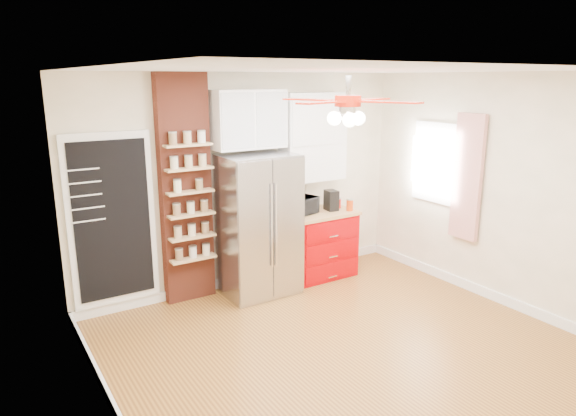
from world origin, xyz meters
TOP-DOWN VIEW (x-y plane):
  - floor at (0.00, 0.00)m, footprint 4.50×4.50m
  - ceiling at (0.00, 0.00)m, footprint 4.50×4.50m
  - wall_back at (0.00, 2.00)m, footprint 4.50×0.02m
  - wall_front at (0.00, -2.00)m, footprint 4.50×0.02m
  - wall_left at (-2.25, 0.00)m, footprint 0.02×4.00m
  - wall_right at (2.25, 0.00)m, footprint 0.02×4.00m
  - chalkboard at (-1.70, 1.96)m, footprint 0.95×0.05m
  - brick_pillar at (-0.85, 1.92)m, footprint 0.60×0.16m
  - fridge at (-0.05, 1.63)m, footprint 0.90×0.70m
  - upper_glass_cabinet at (-0.05, 1.82)m, footprint 0.90×0.35m
  - red_cabinet at (0.92, 1.68)m, footprint 0.94×0.64m
  - upper_shelf_unit at (0.92, 1.85)m, footprint 0.90×0.30m
  - window at (2.23, 0.90)m, footprint 0.04×0.75m
  - curtain at (2.18, 0.35)m, footprint 0.06×0.40m
  - ceiling_fan at (0.00, 0.00)m, footprint 1.40×1.40m
  - toaster_oven at (0.65, 1.70)m, footprint 0.46×0.37m
  - coffee_maker at (1.10, 1.66)m, footprint 0.17×0.21m
  - canister_left at (1.29, 1.50)m, footprint 0.11×0.11m
  - canister_right at (1.25, 1.71)m, footprint 0.09×0.09m
  - pantry_jar_oats at (-1.00, 1.77)m, footprint 0.10×0.10m
  - pantry_jar_beans at (-0.74, 1.76)m, footprint 0.09×0.09m

SIDE VIEW (x-z plane):
  - floor at x=0.00m, z-range 0.00..0.00m
  - red_cabinet at x=0.92m, z-range 0.00..0.90m
  - fridge at x=-0.05m, z-range 0.00..1.75m
  - canister_right at x=1.25m, z-range 0.90..1.03m
  - canister_left at x=1.29m, z-range 0.90..1.05m
  - toaster_oven at x=0.65m, z-range 0.90..1.13m
  - coffee_maker at x=1.10m, z-range 0.90..1.17m
  - chalkboard at x=-1.70m, z-range 0.12..2.08m
  - wall_back at x=0.00m, z-range 0.00..2.70m
  - wall_front at x=0.00m, z-range 0.00..2.70m
  - wall_left at x=-2.25m, z-range 0.00..2.70m
  - wall_right at x=2.25m, z-range 0.00..2.70m
  - brick_pillar at x=-0.85m, z-range 0.00..2.70m
  - pantry_jar_beans at x=-0.74m, z-range 1.37..1.49m
  - pantry_jar_oats at x=-1.00m, z-range 1.37..1.51m
  - curtain at x=2.18m, z-range 0.67..2.23m
  - window at x=2.23m, z-range 1.02..2.08m
  - upper_shelf_unit at x=0.92m, z-range 1.30..2.45m
  - upper_glass_cabinet at x=-0.05m, z-range 1.80..2.50m
  - ceiling_fan at x=0.00m, z-range 2.20..2.65m
  - ceiling at x=0.00m, z-range 2.70..2.70m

